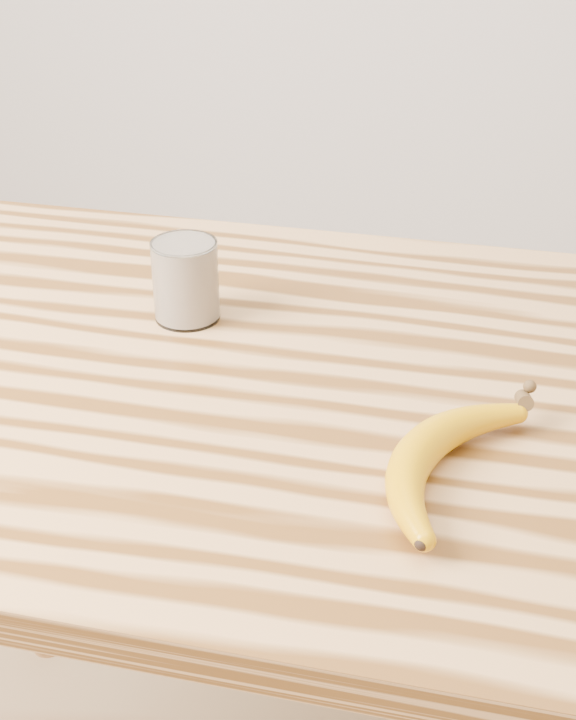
# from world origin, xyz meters

# --- Properties ---
(table) EXTENTS (1.20, 0.80, 0.90)m
(table) POSITION_xyz_m (0.00, 0.00, 0.77)
(table) COLOR #B6854C
(table) RESTS_ON ground
(smoothie_glass) EXTENTS (0.08, 0.08, 0.10)m
(smoothie_glass) POSITION_xyz_m (-0.13, 0.10, 0.95)
(smoothie_glass) COLOR white
(smoothie_glass) RESTS_ON table
(banana) EXTENTS (0.22, 0.35, 0.04)m
(banana) POSITION_xyz_m (0.18, -0.14, 0.92)
(banana) COLOR #C58704
(banana) RESTS_ON table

